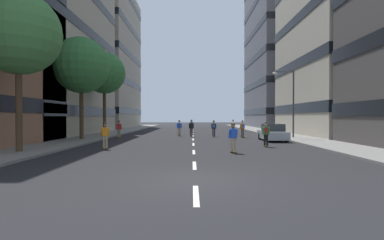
{
  "coord_description": "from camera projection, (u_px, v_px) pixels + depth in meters",
  "views": [
    {
      "loc": [
        -0.11,
        -10.18,
        2.16
      ],
      "look_at": [
        0.0,
        22.91,
        1.78
      ],
      "focal_mm": 27.94,
      "sensor_mm": 36.0,
      "label": 1
    }
  ],
  "objects": [
    {
      "name": "sidewalk_right",
      "position": [
        269.0,
        133.0,
        39.04
      ],
      "size": [
        3.72,
        70.42,
        0.14
      ],
      "primitive_type": "cube",
      "color": "gray",
      "rests_on": "ground_plane"
    },
    {
      "name": "building_left_mid",
      "position": [
        27.0,
        16.0,
        34.72
      ],
      "size": [
        14.6,
        22.37,
        27.61
      ],
      "color": "#B2A893",
      "rests_on": "ground_plane"
    },
    {
      "name": "skater_4",
      "position": [
        104.0,
        134.0,
        19.66
      ],
      "size": [
        0.57,
        0.92,
        1.78
      ],
      "color": "brown",
      "rests_on": "ground_plane"
    },
    {
      "name": "streetlamp_right",
      "position": [
        289.0,
        96.0,
        29.08
      ],
      "size": [
        2.13,
        0.3,
        6.5
      ],
      "color": "#3F3F44",
      "rests_on": "sidewalk_right"
    },
    {
      "name": "skater_9",
      "position": [
        190.0,
        127.0,
        32.59
      ],
      "size": [
        0.55,
        0.91,
        1.78
      ],
      "color": "brown",
      "rests_on": "ground_plane"
    },
    {
      "name": "skater_6",
      "position": [
        232.0,
        126.0,
        38.19
      ],
      "size": [
        0.56,
        0.92,
        1.78
      ],
      "color": "brown",
      "rests_on": "ground_plane"
    },
    {
      "name": "skater_8",
      "position": [
        118.0,
        128.0,
        29.8
      ],
      "size": [
        0.56,
        0.92,
        1.78
      ],
      "color": "brown",
      "rests_on": "ground_plane"
    },
    {
      "name": "sidewalk_left",
      "position": [
        114.0,
        133.0,
        38.97
      ],
      "size": [
        3.72,
        70.42,
        0.14
      ],
      "primitive_type": "cube",
      "color": "gray",
      "rests_on": "ground_plane"
    },
    {
      "name": "skater_0",
      "position": [
        213.0,
        127.0,
        32.08
      ],
      "size": [
        0.55,
        0.91,
        1.78
      ],
      "color": "brown",
      "rests_on": "ground_plane"
    },
    {
      "name": "street_tree_mid",
      "position": [
        80.0,
        65.0,
        26.99
      ],
      "size": [
        5.07,
        5.07,
        9.22
      ],
      "color": "#4C3823",
      "rests_on": "sidewalk_left"
    },
    {
      "name": "parked_car_near",
      "position": [
        272.0,
        133.0,
        26.63
      ],
      "size": [
        1.82,
        4.4,
        1.52
      ],
      "color": "#B2B7BF",
      "rests_on": "ground_plane"
    },
    {
      "name": "ground_plane",
      "position": [
        192.0,
        135.0,
        35.81
      ],
      "size": [
        153.65,
        153.65,
        0.0
      ],
      "primitive_type": "plane",
      "color": "black"
    },
    {
      "name": "street_tree_near",
      "position": [
        103.0,
        73.0,
        34.09
      ],
      "size": [
        4.75,
        4.75,
        9.4
      ],
      "color": "#4C3823",
      "rests_on": "sidewalk_left"
    },
    {
      "name": "building_right_far",
      "position": [
        289.0,
        48.0,
        58.8
      ],
      "size": [
        14.6,
        20.67,
        31.15
      ],
      "color": "slate",
      "rests_on": "ground_plane"
    },
    {
      "name": "building_right_mid",
      "position": [
        357.0,
        2.0,
        34.83
      ],
      "size": [
        14.6,
        17.23,
        31.0
      ],
      "color": "#BCB29E",
      "rests_on": "ground_plane"
    },
    {
      "name": "skater_7",
      "position": [
        191.0,
        125.0,
        39.25
      ],
      "size": [
        0.53,
        0.9,
        1.78
      ],
      "color": "brown",
      "rests_on": "ground_plane"
    },
    {
      "name": "skater_3",
      "position": [
        265.0,
        133.0,
        21.31
      ],
      "size": [
        0.56,
        0.92,
        1.78
      ],
      "color": "brown",
      "rests_on": "ground_plane"
    },
    {
      "name": "lane_markings",
      "position": [
        192.0,
        135.0,
        35.7
      ],
      "size": [
        0.16,
        57.2,
        0.01
      ],
      "color": "silver",
      "rests_on": "ground_plane"
    },
    {
      "name": "skater_2",
      "position": [
        232.0,
        136.0,
        17.69
      ],
      "size": [
        0.56,
        0.92,
        1.78
      ],
      "color": "brown",
      "rests_on": "ground_plane"
    },
    {
      "name": "skater_1",
      "position": [
        242.0,
        128.0,
        30.72
      ],
      "size": [
        0.57,
        0.92,
        1.78
      ],
      "color": "brown",
      "rests_on": "ground_plane"
    },
    {
      "name": "skater_5",
      "position": [
        178.0,
        127.0,
        33.23
      ],
      "size": [
        0.54,
        0.91,
        1.78
      ],
      "color": "brown",
      "rests_on": "ground_plane"
    },
    {
      "name": "street_tree_far",
      "position": [
        17.0,
        33.0,
        17.2
      ],
      "size": [
        4.79,
        4.79,
        9.26
      ],
      "color": "#4C3823",
      "rests_on": "sidewalk_left"
    },
    {
      "name": "building_left_far",
      "position": [
        94.0,
        59.0,
        58.69
      ],
      "size": [
        14.6,
        20.89,
        26.91
      ],
      "color": "#B2A893",
      "rests_on": "ground_plane"
    }
  ]
}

